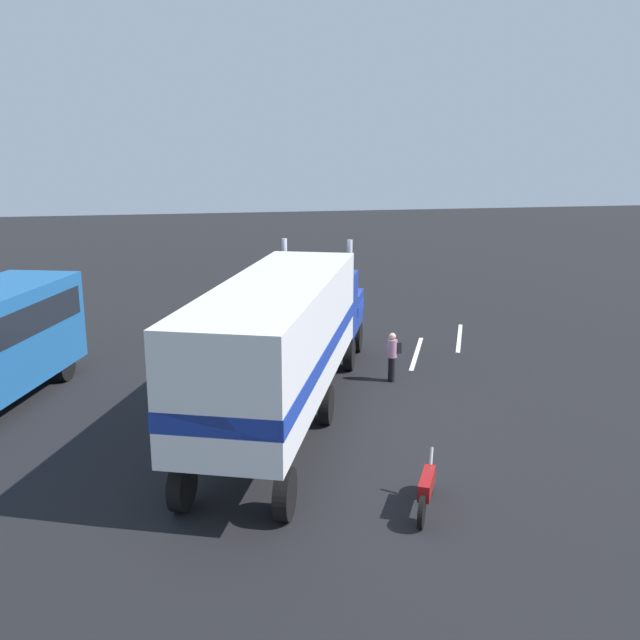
{
  "coord_description": "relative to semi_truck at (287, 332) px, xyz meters",
  "views": [
    {
      "loc": [
        -24.69,
        5.28,
        7.41
      ],
      "look_at": [
        -1.37,
        0.3,
        1.6
      ],
      "focal_mm": 39.6,
      "sensor_mm": 36.0,
      "label": 1
    }
  ],
  "objects": [
    {
      "name": "lane_stripe_near",
      "position": [
        5.5,
        -5.78,
        -2.52
      ],
      "size": [
        4.07,
        1.97,
        0.01
      ],
      "primitive_type": "cube",
      "rotation": [
        0.0,
        0.0,
        -0.43
      ],
      "color": "silver",
      "rests_on": "ground_plane"
    },
    {
      "name": "ground_plane",
      "position": [
        6.31,
        -2.28,
        -2.52
      ],
      "size": [
        120.0,
        120.0,
        0.0
      ],
      "primitive_type": "plane",
      "color": "black"
    },
    {
      "name": "lane_stripe_mid",
      "position": [
        7.24,
        -8.21,
        -2.52
      ],
      "size": [
        4.07,
        1.96,
        0.01
      ],
      "primitive_type": "cube",
      "rotation": [
        0.0,
        0.0,
        -0.43
      ],
      "color": "silver",
      "rests_on": "ground_plane"
    },
    {
      "name": "motorcycle",
      "position": [
        -5.66,
        -2.0,
        -2.04
      ],
      "size": [
        1.91,
        1.07,
        1.12
      ],
      "color": "black",
      "rests_on": "ground_plane"
    },
    {
      "name": "semi_truck",
      "position": [
        0.0,
        0.0,
        0.0
      ],
      "size": [
        14.06,
        7.63,
        4.5
      ],
      "color": "#193399",
      "rests_on": "ground_plane"
    },
    {
      "name": "person_bystander",
      "position": [
        2.61,
        -3.89,
        -1.63
      ],
      "size": [
        0.34,
        0.45,
        1.63
      ],
      "color": "black",
      "rests_on": "ground_plane"
    }
  ]
}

